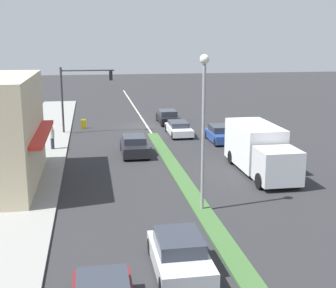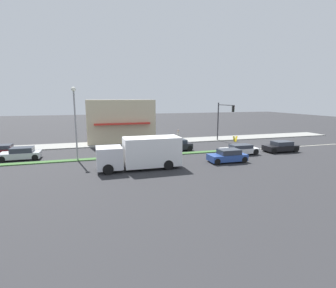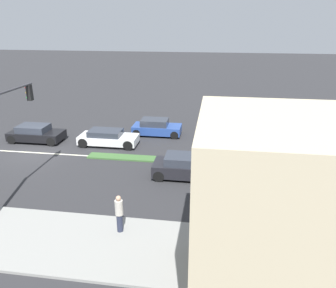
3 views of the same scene
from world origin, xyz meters
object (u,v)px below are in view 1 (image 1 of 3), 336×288
Objects in this scene: sedan_dark at (134,146)px; van_white at (179,128)px; coupe_blue at (220,134)px; warning_aframe_sign at (84,124)px; traffic_signal_main at (79,88)px; delivery_truck at (259,149)px; pedestrian at (52,137)px; street_lamp at (204,113)px; sedan_silver at (180,254)px; suv_black at (168,117)px.

sedan_dark reaches higher than van_white.
warning_aframe_sign is at bearing -34.18° from coupe_blue.
traffic_signal_main is 18.12m from delivery_truck.
pedestrian is at bearing 74.97° from warning_aframe_sign.
delivery_truck is (-5.00, -5.82, -3.31)m from street_lamp.
van_white is (2.80, -3.10, -0.05)m from coupe_blue.
traffic_signal_main is at bearing -107.35° from pedestrian.
warning_aframe_sign is at bearing -105.03° from pedestrian.
sedan_silver is at bearing 106.74° from pedestrian.
warning_aframe_sign is 0.21× the size of sedan_dark.
coupe_blue is (-13.05, -0.80, -0.40)m from pedestrian.
pedestrian is at bearing -31.32° from delivery_truck.
sedan_dark is (-3.92, 8.44, -3.25)m from traffic_signal_main.
coupe_blue is at bearing -90.00° from delivery_truck.
suv_black is at bearing -98.63° from sedan_silver.
warning_aframe_sign is 0.21× the size of suv_black.
street_lamp is 8.35m from delivery_truck.
coupe_blue is at bearing 154.30° from traffic_signal_main.
suv_black reaches higher than van_white.
pedestrian is at bearing -59.67° from street_lamp.
pedestrian is 0.43× the size of suv_black.
sedan_dark is (0.00, -17.16, 0.02)m from sedan_silver.
sedan_silver is 0.97× the size of suv_black.
delivery_truck is 12.20m from van_white.
sedan_dark is at bearing 114.93° from traffic_signal_main.
sedan_silver is at bearing 81.37° from suv_black.
pedestrian is 15.28m from delivery_truck.
pedestrian is 0.40× the size of van_white.
delivery_truck reaches higher than pedestrian.
sedan_dark is 0.99× the size of suv_black.
van_white is at bearing 164.85° from traffic_signal_main.
traffic_signal_main is 0.75× the size of delivery_truck.
sedan_dark is at bearing 109.25° from warning_aframe_sign.
sedan_silver is at bearing 90.00° from sedan_dark.
warning_aframe_sign is 19.45m from delivery_truck.
street_lamp is 1.93× the size of coupe_blue.
warning_aframe_sign is 9.12m from van_white.
sedan_silver is at bearing 70.42° from coupe_blue.
sedan_dark is at bearing -79.14° from street_lamp.
coupe_blue is (-10.85, 7.37, 0.20)m from warning_aframe_sign.
suv_black is (2.80, -17.49, -0.85)m from delivery_truck.
sedan_dark is 7.59m from van_white.
street_lamp reaches higher than sedan_dark.
street_lamp is 23.78m from suv_black.
van_white is (2.80, -11.84, -0.89)m from delivery_truck.
suv_black is (-4.40, -11.84, -0.03)m from sedan_dark.
traffic_signal_main is 1.41× the size of suv_black.
traffic_signal_main is at bearing -65.07° from sedan_dark.
warning_aframe_sign is 0.22× the size of coupe_blue.
sedan_silver is (-3.92, 25.60, -3.28)m from traffic_signal_main.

